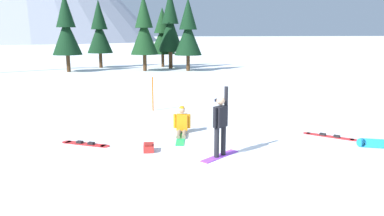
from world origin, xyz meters
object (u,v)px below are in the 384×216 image
at_px(snowboarder_midground, 182,124).
at_px(pine_tree_young, 144,30).
at_px(loose_snowboard_far_spare, 85,144).
at_px(pine_tree_leaning, 162,35).
at_px(pine_tree_slender, 170,26).
at_px(pine_tree_twin, 66,29).
at_px(backpack_red, 149,147).
at_px(trail_marker_pole, 153,94).
at_px(loose_snowboard_near_right, 330,136).
at_px(pine_tree_tall, 188,31).
at_px(pine_tree_broad, 99,31).
at_px(snowboarder_foreground, 220,124).

xyz_separation_m(snowboarder_midground, pine_tree_young, (1.23, 23.48, 3.56)).
xyz_separation_m(loose_snowboard_far_spare, pine_tree_leaning, (6.97, 28.17, 3.41)).
bearing_deg(pine_tree_slender, pine_tree_young, -145.59).
bearing_deg(snowboarder_midground, pine_tree_twin, 103.59).
bearing_deg(backpack_red, pine_tree_leaning, 80.28).
bearing_deg(pine_tree_twin, trail_marker_pole, -74.80).
distance_m(loose_snowboard_far_spare, loose_snowboard_near_right, 8.41).
bearing_deg(pine_tree_leaning, pine_tree_tall, -71.53).
bearing_deg(pine_tree_twin, snowboarder_midground, -76.41).
bearing_deg(pine_tree_tall, pine_tree_twin, 171.30).
bearing_deg(pine_tree_broad, snowboarder_midground, -84.06).
bearing_deg(pine_tree_leaning, loose_snowboard_near_right, -87.31).
distance_m(snowboarder_midground, trail_marker_pole, 4.46).
bearing_deg(snowboarder_foreground, pine_tree_slender, 82.88).
distance_m(backpack_red, pine_tree_leaning, 30.02).
xyz_separation_m(snowboarder_midground, pine_tree_twin, (-5.87, 24.29, 3.59)).
relative_size(snowboarder_midground, pine_tree_slender, 0.23).
relative_size(pine_tree_young, pine_tree_tall, 1.04).
bearing_deg(snowboarder_foreground, backpack_red, 154.34).
bearing_deg(pine_tree_twin, backpack_red, -80.31).
distance_m(snowboarder_foreground, pine_tree_tall, 25.92).
relative_size(pine_tree_tall, pine_tree_slender, 0.87).
height_order(snowboarder_midground, backpack_red, snowboarder_midground).
xyz_separation_m(snowboarder_foreground, pine_tree_slender, (3.52, 28.21, 3.33)).
xyz_separation_m(snowboarder_foreground, pine_tree_tall, (4.72, 25.34, 2.76)).
bearing_deg(trail_marker_pole, snowboarder_foreground, -81.66).
bearing_deg(loose_snowboard_far_spare, loose_snowboard_near_right, -6.99).
xyz_separation_m(snowboarder_foreground, trail_marker_pole, (-1.05, 7.17, -0.19)).
bearing_deg(snowboarder_midground, loose_snowboard_far_spare, -170.40).
bearing_deg(pine_tree_slender, backpack_red, -101.45).
relative_size(snowboarder_midground, pine_tree_tall, 0.27).
bearing_deg(pine_tree_leaning, snowboarder_midground, -97.47).
height_order(pine_tree_young, pine_tree_broad, pine_tree_young).
relative_size(loose_snowboard_far_spare, pine_tree_tall, 0.24).
distance_m(loose_snowboard_near_right, backpack_red, 6.41).
relative_size(loose_snowboard_near_right, pine_tree_leaning, 0.24).
relative_size(backpack_red, trail_marker_pole, 0.34).
xyz_separation_m(backpack_red, pine_tree_twin, (-4.46, 26.09, 3.81)).
xyz_separation_m(snowboarder_foreground, loose_snowboard_near_right, (4.41, 1.17, -0.96)).
relative_size(loose_snowboard_near_right, pine_tree_twin, 0.21).
distance_m(loose_snowboard_far_spare, pine_tree_broad, 28.90).
distance_m(trail_marker_pole, pine_tree_slender, 21.81).
relative_size(snowboarder_foreground, trail_marker_pole, 1.30).
xyz_separation_m(snowboarder_foreground, pine_tree_broad, (-3.50, 30.84, 2.82)).
bearing_deg(loose_snowboard_near_right, pine_tree_leaning, 92.69).
xyz_separation_m(loose_snowboard_near_right, pine_tree_young, (-3.76, 25.07, 3.89)).
bearing_deg(backpack_red, pine_tree_twin, 99.69).
relative_size(snowboarder_midground, loose_snowboard_far_spare, 1.12).
bearing_deg(pine_tree_broad, pine_tree_tall, -33.81).
bearing_deg(pine_tree_slender, snowboarder_midground, -99.16).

